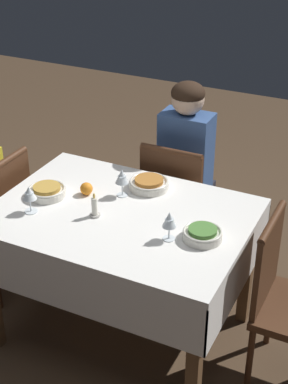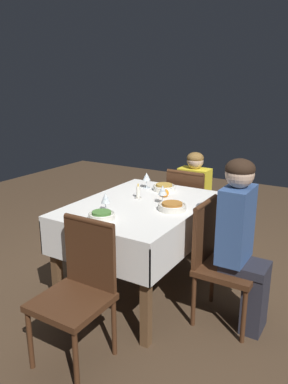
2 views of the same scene
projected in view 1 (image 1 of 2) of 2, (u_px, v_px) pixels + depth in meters
name	position (u px, v px, depth m)	size (l,w,h in m)	color
ground_plane	(123.00, 330.00, 3.26)	(8.00, 8.00, 0.00)	#4C3826
dining_table	(121.00, 231.00, 2.94)	(1.26, 0.91, 0.77)	white
chair_south	(178.00, 201.00, 3.54)	(0.41, 0.41, 0.89)	#472816
chair_west	(288.00, 297.00, 2.76)	(0.41, 0.41, 0.89)	#472816
person_adult_denim	(188.00, 163.00, 3.56)	(0.30, 0.34, 1.20)	#282833
bowl_south	(149.00, 184.00, 3.09)	(0.21, 0.21, 0.06)	silver
wine_glass_south	(122.00, 177.00, 2.98)	(0.07, 0.07, 0.15)	white
bowl_east	(47.00, 191.00, 3.02)	(0.20, 0.20, 0.06)	silver
wine_glass_east	(29.00, 194.00, 2.85)	(0.07, 0.07, 0.14)	white
bowl_west	(203.00, 234.00, 2.67)	(0.18, 0.18, 0.06)	silver
wine_glass_west	(169.00, 220.00, 2.64)	(0.07, 0.07, 0.14)	white
candle_centerpiece	(95.00, 208.00, 2.84)	(0.05, 0.05, 0.13)	beige
orange_fruit	(86.00, 189.00, 3.03)	(0.07, 0.07, 0.07)	orange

